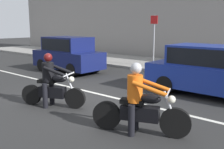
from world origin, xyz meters
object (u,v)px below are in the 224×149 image
Objects in this scene: motorcycle_with_rider_orange_stripe at (139,105)px; parked_sedan_cobalt_blue at (211,70)px; motorcycle_with_rider_black_leather at (52,85)px; parked_hatchback_navy at (68,54)px; street_sign_post at (154,36)px.

parked_sedan_cobalt_blue is at bearing 90.60° from motorcycle_with_rider_orange_stripe.
parked_sedan_cobalt_blue reaches higher than motorcycle_with_rider_black_leather.
motorcycle_with_rider_orange_stripe is 0.54× the size of parked_hatchback_navy.
parked_hatchback_navy is 1.39× the size of street_sign_post.
motorcycle_with_rider_orange_stripe is (3.10, 0.08, -0.00)m from motorcycle_with_rider_black_leather.
motorcycle_with_rider_orange_stripe is at bearing -28.66° from parked_hatchback_navy.
street_sign_post is (-4.62, 7.86, 1.17)m from motorcycle_with_rider_orange_stripe.
street_sign_post reaches higher than parked_sedan_cobalt_blue.
street_sign_post is at bearing 141.69° from parked_sedan_cobalt_blue.
motorcycle_with_rider_black_leather is 0.49× the size of parked_hatchback_navy.
motorcycle_with_rider_black_leather is at bearing -43.87° from parked_hatchback_navy.
motorcycle_with_rider_black_leather is at bearing -79.12° from street_sign_post.
street_sign_post is (-4.58, 3.62, 0.94)m from parked_sedan_cobalt_blue.
parked_hatchback_navy is 7.34m from parked_sedan_cobalt_blue.
street_sign_post reaches higher than motorcycle_with_rider_orange_stripe.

